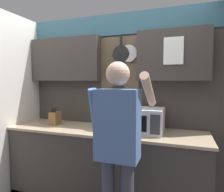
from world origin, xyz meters
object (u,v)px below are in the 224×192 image
object	(u,v)px
knife_block	(55,118)
utensil_crock	(113,122)
microwave	(143,120)
person	(118,139)

from	to	relation	value
knife_block	utensil_crock	xyz separation A→B (m)	(0.85, 0.00, 0.00)
microwave	person	distance (m)	0.66
microwave	knife_block	xyz separation A→B (m)	(-1.22, 0.00, -0.05)
utensil_crock	person	distance (m)	0.70
microwave	utensil_crock	size ratio (longest dim) A/B	1.38
utensil_crock	person	size ratio (longest dim) A/B	0.20
person	knife_block	bearing A→B (deg)	150.08
microwave	knife_block	bearing A→B (deg)	179.97
microwave	person	xyz separation A→B (m)	(-0.10, -0.65, -0.06)
microwave	person	size ratio (longest dim) A/B	0.28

